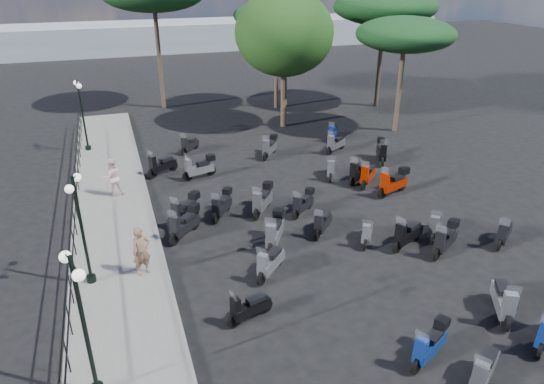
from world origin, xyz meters
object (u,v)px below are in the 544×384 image
object	(u,v)px
scooter_19	(445,240)
scooter_25	(504,233)
scooter_29	(333,133)
broadleaf_tree	(284,33)
scooter_4	(199,168)
scooter_27	(393,183)
woman	(141,251)
scooter_13	(503,301)
lamp_post_1	(81,224)
scooter_17	(270,147)
scooter_30	(185,224)
scooter_5	(162,165)
scooter_21	(359,172)
lamp_post_0	(83,320)
scooter_11	(189,145)
scooter_16	(331,169)
scooter_20	(367,232)
scooter_10	(262,201)
pine_0	(276,16)
scooter_28	(381,152)
pine_1	(385,7)
scooter_23	(336,143)
pine_3	(405,35)
scooter_2	(275,232)
scooter_12	(430,345)
scooter_1	(249,308)
scooter_15	(303,204)
scooter_22	(368,175)
lamp_post_2	(82,111)
scooter_7	(270,263)
pedestrian_far	(113,177)
scooter_31	(484,371)
scooter_14	(407,234)
scooter_8	(322,223)
scooter_26	(435,225)

from	to	relation	value
scooter_19	scooter_25	size ratio (longest dim) A/B	1.14
scooter_29	broadleaf_tree	xyz separation A→B (m)	(-1.75, 3.31, 5.04)
scooter_4	scooter_27	world-z (taller)	scooter_27
woman	scooter_13	size ratio (longest dim) A/B	1.00
scooter_25	lamp_post_1	bearing A→B (deg)	44.16
scooter_17	scooter_30	xyz separation A→B (m)	(-5.49, -6.72, 0.01)
scooter_5	scooter_21	xyz separation A→B (m)	(8.34, -3.73, 0.01)
lamp_post_0	scooter_11	bearing A→B (deg)	53.31
scooter_16	scooter_20	bearing A→B (deg)	102.87
scooter_25	scooter_10	bearing A→B (deg)	18.14
scooter_5	scooter_27	xyz separation A→B (m)	(9.10, -5.37, 0.07)
pine_0	scooter_25	bearing A→B (deg)	-85.47
scooter_16	scooter_28	bearing A→B (deg)	-137.80
scooter_21	pine_1	size ratio (longest dim) A/B	0.19
scooter_21	scooter_10	bearing A→B (deg)	72.32
scooter_10	scooter_19	distance (m)	6.94
scooter_23	pine_3	distance (m)	7.32
scooter_5	scooter_28	distance (m)	10.73
scooter_2	scooter_13	bearing A→B (deg)	161.40
scooter_12	scooter_28	xyz separation A→B (m)	(5.82, 12.23, 0.06)
lamp_post_1	pine_1	bearing A→B (deg)	52.78
scooter_28	scooter_1	bearing A→B (deg)	68.73
scooter_15	scooter_20	bearing A→B (deg)	166.23
scooter_27	scooter_28	xyz separation A→B (m)	(1.47, 3.50, -0.01)
scooter_13	pine_1	world-z (taller)	pine_1
scooter_13	scooter_22	world-z (taller)	scooter_13
scooter_13	scooter_4	bearing A→B (deg)	-32.59
pine_1	pine_3	world-z (taller)	pine_1
scooter_12	scooter_28	world-z (taller)	scooter_28
woman	pine_3	distance (m)	19.35
scooter_12	lamp_post_2	bearing A→B (deg)	-4.26
scooter_19	scooter_27	bearing A→B (deg)	-42.08
scooter_15	scooter_29	bearing A→B (deg)	-71.61
scooter_10	scooter_27	bearing A→B (deg)	-143.31
scooter_4	scooter_7	xyz separation A→B (m)	(0.59, -8.42, -0.05)
scooter_7	scooter_23	xyz separation A→B (m)	(6.90, 9.56, 0.03)
scooter_4	scooter_7	distance (m)	8.44
pedestrian_far	scooter_20	bearing A→B (deg)	132.78
scooter_15	scooter_20	xyz separation A→B (m)	(1.31, -2.77, -0.04)
lamp_post_1	scooter_29	distance (m)	16.50
scooter_4	scooter_31	distance (m)	14.77
lamp_post_2	scooter_14	size ratio (longest dim) A/B	2.28
scooter_22	scooter_28	xyz separation A→B (m)	(2.03, 2.29, 0.06)
scooter_14	broadleaf_tree	size ratio (longest dim) A/B	0.20
lamp_post_1	scooter_20	xyz separation A→B (m)	(9.25, -0.45, -1.75)
scooter_5	scooter_8	size ratio (longest dim) A/B	1.25
scooter_2	scooter_19	bearing A→B (deg)	-172.22
scooter_20	scooter_29	xyz separation A→B (m)	(3.67, 10.56, 0.00)
scooter_21	scooter_1	bearing A→B (deg)	101.74
scooter_5	scooter_26	xyz separation A→B (m)	(8.60, -9.00, -0.01)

